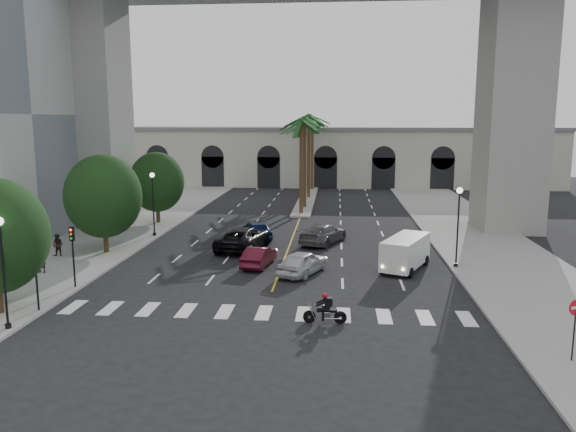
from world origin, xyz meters
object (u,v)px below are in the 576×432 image
Objects in this scene: car_e at (256,230)px; cargo_van at (405,252)px; lamp_post_left_near at (3,263)px; car_d at (323,234)px; lamp_post_left_far at (153,199)px; do_not_enter_sign at (575,317)px; pedestrian_a at (41,259)px; car_a at (303,262)px; car_b at (259,256)px; car_c at (244,238)px; motorcycle_rider at (326,310)px; traffic_signal_far at (73,247)px; traffic_signal_near at (35,265)px; lamp_post_right at (458,220)px; pedestrian_b at (58,245)px.

cargo_van is at bearing 120.43° from car_e.
lamp_post_left_near is 24.35m from car_d.
lamp_post_left_far is 33.14m from do_not_enter_sign.
do_not_enter_sign reaches higher than pedestrian_a.
car_b is at bearing -5.49° from car_a.
car_e is at bearing 67.87° from lamp_post_left_near.
car_e is 1.72× the size of do_not_enter_sign.
pedestrian_a is (-11.44, -8.04, 0.13)m from car_c.
do_not_enter_sign is at bearing -20.71° from motorcycle_rider.
car_b is at bearing 77.48° from car_e.
car_c reaches higher than motorcycle_rider.
car_d is 2.03× the size of do_not_enter_sign.
traffic_signal_far reaches higher than motorcycle_rider.
motorcycle_rider is 0.52× the size of car_b.
cargo_van is at bearing 90.65° from do_not_enter_sign.
do_not_enter_sign is (24.30, -3.89, -0.56)m from traffic_signal_near.
car_d reaches higher than car_b.
traffic_signal_far reaches higher than car_b.
lamp_post_left_near is 19.23m from car_c.
traffic_signal_near is at bearing 56.57° from car_a.
traffic_signal_far is 0.69× the size of cargo_van.
car_a is 0.81× the size of car_d.
car_d is at bearing 146.47° from car_e.
car_d is (13.85, 17.31, -1.72)m from traffic_signal_near.
lamp_post_left_far reaches higher than car_d.
do_not_enter_sign reaches higher than cargo_van.
car_d is (13.85, 13.31, -1.72)m from traffic_signal_far.
lamp_post_left_near and lamp_post_right have the same top height.
traffic_signal_near reaches higher than cargo_van.
lamp_post_left_far is 0.98× the size of car_d.
car_d is 1.18× the size of car_e.
car_b is at bearing -177.75° from lamp_post_right.
traffic_signal_far is 0.67× the size of car_d.
lamp_post_left_far reaches higher than pedestrian_b.
traffic_signal_near is 0.82× the size of car_a.
lamp_post_left_near is at bearing -68.75° from pedestrian_b.
pedestrian_b is at bearing 108.17° from lamp_post_left_near.
traffic_signal_near reaches higher than car_a.
car_c is 1.13× the size of car_d.
motorcycle_rider is 19.60m from car_e.
pedestrian_b reaches higher than car_c.
car_a is 8.06m from car_c.
traffic_signal_far is at bearing -89.60° from lamp_post_left_far.
car_b is at bearing 15.61° from pedestrian_a.
lamp_post_right is 27.29m from pedestrian_b.
lamp_post_left_far is at bearing 90.31° from traffic_signal_near.
cargo_van is (19.45, -8.53, -2.03)m from lamp_post_left_far.
do_not_enter_sign is (11.50, -12.22, 1.19)m from car_a.
cargo_van is 3.35× the size of pedestrian_b.
cargo_van is (9.55, -0.02, 0.52)m from car_b.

